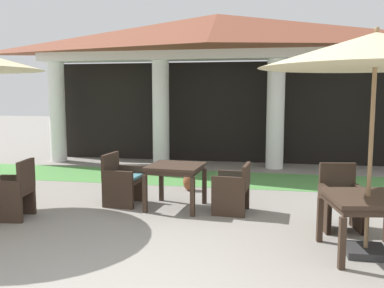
% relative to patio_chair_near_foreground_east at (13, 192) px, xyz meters
% --- Properties ---
extents(background_pavilion, '(10.45, 2.52, 4.01)m').
position_rel_patio_chair_near_foreground_east_xyz_m(background_pavilion, '(2.51, 5.45, 2.66)').
color(background_pavilion, white).
rests_on(background_pavilion, ground).
extents(lawn_strip, '(12.25, 1.85, 0.01)m').
position_rel_patio_chair_near_foreground_east_xyz_m(lawn_strip, '(2.51, 3.64, -0.41)').
color(lawn_strip, '#519347').
rests_on(lawn_strip, ground).
extents(patio_chair_near_foreground_east, '(0.63, 0.61, 0.93)m').
position_rel_patio_chair_near_foreground_east_xyz_m(patio_chair_near_foreground_east, '(0.00, 0.00, 0.00)').
color(patio_chair_near_foreground_east, '#38281E').
rests_on(patio_chair_near_foreground_east, ground).
extents(patio_table_mid_left, '(1.09, 1.09, 0.73)m').
position_rel_patio_chair_near_foreground_east_xyz_m(patio_table_mid_left, '(5.12, -0.54, 0.22)').
color(patio_table_mid_left, '#38281E').
rests_on(patio_table_mid_left, ground).
extents(patio_umbrella_mid_left, '(2.70, 2.70, 2.72)m').
position_rel_patio_chair_near_foreground_east_xyz_m(patio_umbrella_mid_left, '(5.12, -0.54, 2.02)').
color(patio_umbrella_mid_left, '#2D2D2D').
rests_on(patio_umbrella_mid_left, ground).
extents(patio_chair_mid_left_north, '(0.62, 0.58, 0.94)m').
position_rel_patio_chair_near_foreground_east_xyz_m(patio_chair_mid_left_north, '(4.96, 0.41, 0.01)').
color(patio_chair_mid_left_north, '#38281E').
rests_on(patio_chair_mid_left_north, ground).
extents(patio_table_mid_right, '(0.95, 0.95, 0.75)m').
position_rel_patio_chair_near_foreground_east_xyz_m(patio_table_mid_right, '(2.37, 1.06, 0.23)').
color(patio_table_mid_right, '#38281E').
rests_on(patio_table_mid_right, ground).
extents(patio_chair_mid_right_west, '(0.62, 0.66, 0.90)m').
position_rel_patio_chair_near_foreground_east_xyz_m(patio_chair_mid_right_west, '(1.38, 1.14, 0.01)').
color(patio_chair_mid_right_west, '#38281E').
rests_on(patio_chair_mid_right_west, ground).
extents(patio_chair_mid_right_east, '(0.59, 0.64, 0.82)m').
position_rel_patio_chair_near_foreground_east_xyz_m(patio_chair_mid_right_east, '(3.36, 0.99, -0.02)').
color(patio_chair_mid_right_east, '#38281E').
rests_on(patio_chair_mid_right_east, ground).
extents(terracotta_urn, '(0.25, 0.25, 0.43)m').
position_rel_patio_chair_near_foreground_east_xyz_m(terracotta_urn, '(2.34, 2.39, -0.24)').
color(terracotta_urn, brown).
rests_on(terracotta_urn, ground).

